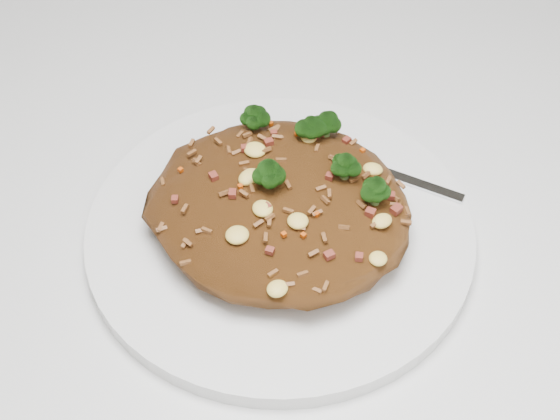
# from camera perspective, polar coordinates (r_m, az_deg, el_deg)

# --- Properties ---
(dining_table) EXTENTS (1.20, 0.80, 0.75)m
(dining_table) POSITION_cam_1_polar(r_m,az_deg,el_deg) (0.69, -5.68, -3.49)
(dining_table) COLOR silver
(dining_table) RESTS_ON ground
(plate) EXTENTS (0.29, 0.29, 0.01)m
(plate) POSITION_cam_1_polar(r_m,az_deg,el_deg) (0.58, -0.00, -1.45)
(plate) COLOR white
(plate) RESTS_ON dining_table
(fried_rice) EXTENTS (0.19, 0.18, 0.06)m
(fried_rice) POSITION_cam_1_polar(r_m,az_deg,el_deg) (0.55, 0.09, 0.91)
(fried_rice) COLOR brown
(fried_rice) RESTS_ON plate
(fork) EXTENTS (0.16, 0.03, 0.00)m
(fork) POSITION_cam_1_polar(r_m,az_deg,el_deg) (0.62, 6.86, 3.05)
(fork) COLOR silver
(fork) RESTS_ON plate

